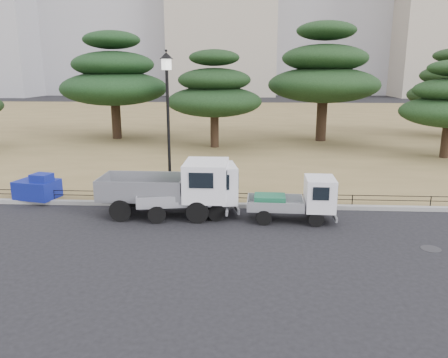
# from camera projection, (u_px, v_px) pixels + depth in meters

# --- Properties ---
(ground) EXTENTS (220.00, 220.00, 0.00)m
(ground) POSITION_uv_depth(u_px,v_px,m) (221.00, 230.00, 14.80)
(ground) COLOR black
(lawn) EXTENTS (120.00, 56.00, 0.15)m
(lawn) POSITION_uv_depth(u_px,v_px,m) (241.00, 123.00, 44.42)
(lawn) COLOR olive
(lawn) RESTS_ON ground
(curb) EXTENTS (120.00, 0.25, 0.16)m
(curb) POSITION_uv_depth(u_px,v_px,m) (225.00, 205.00, 17.30)
(curb) COLOR gray
(curb) RESTS_ON ground
(truck_large) EXTENTS (4.72, 1.93, 2.05)m
(truck_large) POSITION_uv_depth(u_px,v_px,m) (173.00, 185.00, 16.14)
(truck_large) COLOR black
(truck_large) RESTS_ON ground
(truck_kei_front) EXTENTS (3.82, 2.14, 1.91)m
(truck_kei_front) POSITION_uv_depth(u_px,v_px,m) (195.00, 191.00, 16.11)
(truck_kei_front) COLOR black
(truck_kei_front) RESTS_ON ground
(truck_kei_rear) EXTENTS (3.10, 1.40, 1.61)m
(truck_kei_rear) POSITION_uv_depth(u_px,v_px,m) (298.00, 199.00, 15.58)
(truck_kei_rear) COLOR black
(truck_kei_rear) RESTS_ON ground
(street_lamp) EXTENTS (0.52, 0.52, 5.79)m
(street_lamp) POSITION_uv_depth(u_px,v_px,m) (168.00, 103.00, 16.75)
(street_lamp) COLOR black
(street_lamp) RESTS_ON lawn
(pipe_fence) EXTENTS (38.00, 0.04, 0.40)m
(pipe_fence) POSITION_uv_depth(u_px,v_px,m) (225.00, 195.00, 17.36)
(pipe_fence) COLOR black
(pipe_fence) RESTS_ON lawn
(tarp_pile) EXTENTS (1.82, 1.50, 1.06)m
(tarp_pile) POSITION_uv_depth(u_px,v_px,m) (38.00, 188.00, 17.93)
(tarp_pile) COLOR navy
(tarp_pile) RESTS_ON lawn
(manhole) EXTENTS (0.60, 0.60, 0.01)m
(manhole) POSITION_uv_depth(u_px,v_px,m) (431.00, 249.00, 13.26)
(manhole) COLOR #2D2D30
(manhole) RESTS_ON ground
(pine_west_near) EXTENTS (7.97, 7.97, 7.97)m
(pine_west_near) POSITION_uv_depth(u_px,v_px,m) (114.00, 78.00, 32.70)
(pine_west_near) COLOR black
(pine_west_near) RESTS_ON lawn
(pine_center_left) EXTENTS (6.36, 6.36, 6.47)m
(pine_center_left) POSITION_uv_depth(u_px,v_px,m) (214.00, 92.00, 29.13)
(pine_center_left) COLOR black
(pine_center_left) RESTS_ON lawn
(pine_center_right) EXTENTS (8.04, 8.04, 8.54)m
(pine_center_right) POSITION_uv_depth(u_px,v_px,m) (324.00, 73.00, 31.55)
(pine_center_right) COLOR black
(pine_center_right) RESTS_ON lawn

